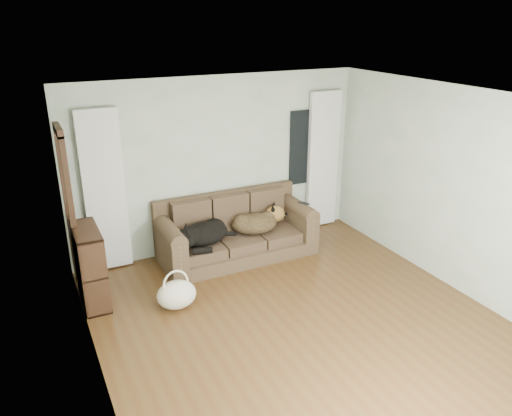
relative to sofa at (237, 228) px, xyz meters
name	(u,v)px	position (x,y,z in m)	size (l,w,h in m)	color
floor	(303,325)	(-0.05, -1.97, -0.45)	(5.00, 5.00, 0.00)	#4A2C15
ceiling	(312,101)	(-0.05, -1.97, 2.15)	(5.00, 5.00, 0.00)	white
wall_back	(219,164)	(-0.05, 0.53, 0.85)	(4.50, 0.04, 2.60)	silver
wall_left	(90,267)	(-2.30, -1.97, 0.85)	(0.04, 5.00, 2.60)	silver
wall_right	(460,192)	(2.20, -1.97, 0.85)	(0.04, 5.00, 2.60)	silver
curtain_left	(105,192)	(-1.75, 0.45, 0.70)	(0.55, 0.08, 2.25)	silver
curtain_right	(323,161)	(1.75, 0.45, 0.70)	(0.55, 0.08, 2.25)	silver
window_pane	(303,147)	(1.40, 0.50, 0.95)	(0.50, 0.03, 1.20)	black
door_casing	(70,214)	(-2.25, 0.07, 0.60)	(0.07, 0.60, 2.10)	black
sofa	(237,228)	(0.00, 0.00, 0.00)	(2.26, 0.98, 0.93)	black
dog_black_lab	(202,236)	(-0.58, -0.08, 0.03)	(0.74, 0.51, 0.31)	black
dog_shepherd	(256,223)	(0.31, -0.01, 0.04)	(0.71, 0.50, 0.31)	black
tv_remote	(304,203)	(1.04, -0.16, 0.28)	(0.05, 0.20, 0.02)	black
tote_bag	(177,296)	(-1.24, -0.95, -0.29)	(0.49, 0.38, 0.36)	beige
bookshelf	(90,266)	(-2.14, -0.35, 0.05)	(0.30, 0.79, 0.99)	black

